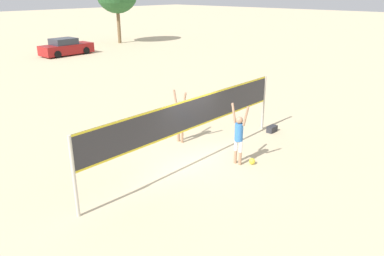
{
  "coord_description": "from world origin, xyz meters",
  "views": [
    {
      "loc": [
        -8.73,
        -7.98,
        5.68
      ],
      "look_at": [
        0.0,
        0.0,
        1.27
      ],
      "focal_mm": 35.0,
      "sensor_mm": 36.0,
      "label": 1
    }
  ],
  "objects_px": {
    "volleyball": "(252,161)",
    "gear_bag": "(272,129)",
    "player_spiker": "(239,134)",
    "parked_car_mid": "(66,47)",
    "volleyball_net": "(192,117)",
    "player_blocker": "(180,116)"
  },
  "relations": [
    {
      "from": "volleyball_net",
      "to": "player_blocker",
      "type": "height_order",
      "value": "volleyball_net"
    },
    {
      "from": "player_blocker",
      "to": "gear_bag",
      "type": "distance_m",
      "value": 4.11
    },
    {
      "from": "parked_car_mid",
      "to": "player_spiker",
      "type": "bearing_deg",
      "value": -109.04
    },
    {
      "from": "player_spiker",
      "to": "gear_bag",
      "type": "height_order",
      "value": "player_spiker"
    },
    {
      "from": "player_spiker",
      "to": "player_blocker",
      "type": "distance_m",
      "value": 2.84
    },
    {
      "from": "gear_bag",
      "to": "player_spiker",
      "type": "bearing_deg",
      "value": -167.99
    },
    {
      "from": "volleyball",
      "to": "gear_bag",
      "type": "relative_size",
      "value": 0.44
    },
    {
      "from": "volleyball_net",
      "to": "gear_bag",
      "type": "bearing_deg",
      "value": -6.57
    },
    {
      "from": "volleyball_net",
      "to": "player_spiker",
      "type": "distance_m",
      "value": 1.67
    },
    {
      "from": "player_blocker",
      "to": "parked_car_mid",
      "type": "distance_m",
      "value": 23.43
    },
    {
      "from": "player_blocker",
      "to": "parked_car_mid",
      "type": "relative_size",
      "value": 0.44
    },
    {
      "from": "volleyball_net",
      "to": "gear_bag",
      "type": "relative_size",
      "value": 18.56
    },
    {
      "from": "player_blocker",
      "to": "volleyball_net",
      "type": "bearing_deg",
      "value": -33.48
    },
    {
      "from": "player_blocker",
      "to": "gear_bag",
      "type": "xyz_separation_m",
      "value": [
        3.4,
        -2.1,
        -0.96
      ]
    },
    {
      "from": "gear_bag",
      "to": "volleyball",
      "type": "bearing_deg",
      "value": -160.44
    },
    {
      "from": "volleyball_net",
      "to": "player_blocker",
      "type": "bearing_deg",
      "value": 56.52
    },
    {
      "from": "player_blocker",
      "to": "gear_bag",
      "type": "bearing_deg",
      "value": 58.31
    },
    {
      "from": "volleyball",
      "to": "gear_bag",
      "type": "distance_m",
      "value": 3.37
    },
    {
      "from": "player_spiker",
      "to": "volleyball",
      "type": "relative_size",
      "value": 9.84
    },
    {
      "from": "volleyball_net",
      "to": "volleyball",
      "type": "bearing_deg",
      "value": -52.06
    },
    {
      "from": "player_spiker",
      "to": "gear_bag",
      "type": "bearing_deg",
      "value": -77.99
    },
    {
      "from": "parked_car_mid",
      "to": "volleyball_net",
      "type": "bearing_deg",
      "value": -111.98
    }
  ]
}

